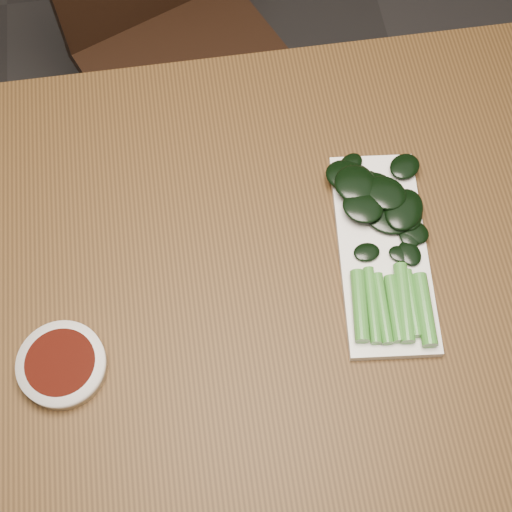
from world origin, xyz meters
The scene contains 6 objects.
ground centered at (0.00, 0.00, 0.00)m, with size 6.00×6.00×0.00m, color #2A2828.
table centered at (0.00, 0.00, 0.68)m, with size 1.40×0.80×0.75m.
chair_far centered at (-0.06, 0.70, 0.49)m, with size 0.52×0.52×0.89m.
sauce_bowl centered at (-0.25, -0.07, 0.76)m, with size 0.11×0.11×0.03m.
serving_plate centered at (0.19, 0.03, 0.76)m, with size 0.15×0.31×0.01m.
gai_lan centered at (0.19, 0.05, 0.78)m, with size 0.15×0.30×0.03m.
Camera 1 is at (-0.04, -0.35, 1.63)m, focal length 50.00 mm.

